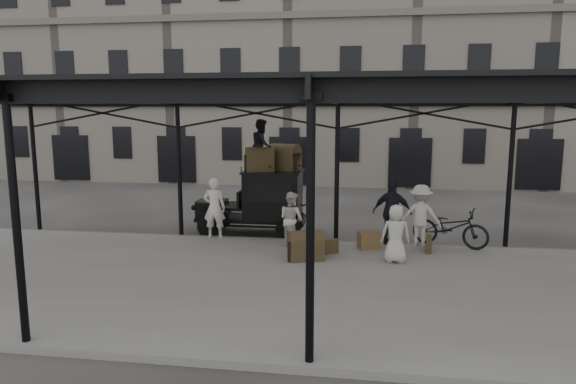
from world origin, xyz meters
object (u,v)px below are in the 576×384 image
Objects in this scene: porter_official at (392,212)px; taxi at (264,199)px; bicycle at (450,227)px; steamer_trunk_platform at (306,248)px; steamer_trunk_roof_near at (260,161)px; porter_left at (214,208)px.

taxi is at bearing -7.01° from porter_official.
bicycle reaches higher than steamer_trunk_platform.
steamer_trunk_roof_near is at bearing 103.17° from steamer_trunk_platform.
taxi is 1.33m from steamer_trunk_roof_near.
taxi reaches higher than porter_left.
steamer_trunk_roof_near reaches higher than bicycle.
steamer_trunk_roof_near is at bearing -108.07° from taxi.
porter_left reaches higher than bicycle.
porter_official is 0.88× the size of bicycle.
porter_official is (4.14, -1.18, -0.07)m from taxi.
bicycle is (1.70, 0.00, -0.40)m from porter_official.
steamer_trunk_platform is at bearing -76.10° from steamer_trunk_roof_near.
steamer_trunk_platform is (-4.07, -1.98, -0.25)m from bicycle.
porter_official is 3.16m from steamer_trunk_platform.
steamer_trunk_roof_near reaches higher than steamer_trunk_platform.
porter_official is at bearing 177.74° from porter_left.
porter_official is 2.15× the size of steamer_trunk_platform.
steamer_trunk_roof_near is at bearing -3.56° from porter_official.
porter_left is at bearing 8.89° from porter_official.
steamer_trunk_roof_near is 0.98× the size of steamer_trunk_platform.
taxi is 4.07× the size of steamer_trunk_roof_near.
steamer_trunk_roof_near reaches higher than taxi.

